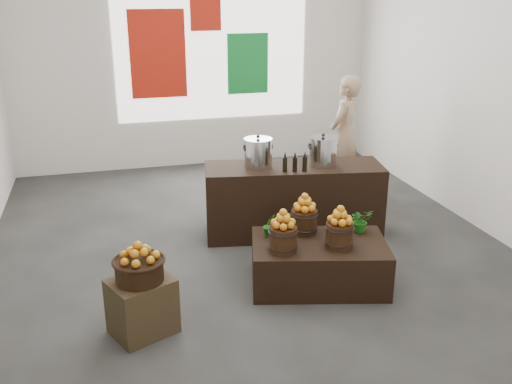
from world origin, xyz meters
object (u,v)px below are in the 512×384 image
object	(u,v)px
stock_pot_center	(323,152)
shopper	(344,136)
stock_pot_left	(258,154)
wicker_basket	(139,270)
crate	(142,306)
display_table	(319,263)
counter	(293,200)

from	to	relation	value
stock_pot_center	shopper	world-z (taller)	shopper
stock_pot_left	stock_pot_center	xyz separation A→B (m)	(0.77, -0.13, 0.00)
wicker_basket	shopper	bearing A→B (deg)	42.78
crate	display_table	xyz separation A→B (m)	(1.84, 0.42, -0.03)
crate	wicker_basket	size ratio (longest dim) A/B	1.25
display_table	counter	bearing A→B (deg)	97.03
display_table	stock_pot_left	bearing A→B (deg)	115.20
crate	shopper	world-z (taller)	shopper
crate	stock_pot_left	world-z (taller)	stock_pot_left
wicker_basket	stock_pot_center	xyz separation A→B (m)	(2.34, 1.67, 0.43)
display_table	stock_pot_left	world-z (taller)	stock_pot_left
wicker_basket	shopper	xyz separation A→B (m)	(3.19, 2.95, 0.26)
wicker_basket	counter	distance (m)	2.65
stock_pot_left	shopper	bearing A→B (deg)	35.24
wicker_basket	stock_pot_left	distance (m)	2.43
display_table	counter	size ratio (longest dim) A/B	0.63
counter	shopper	distance (m)	1.76
counter	stock_pot_center	distance (m)	0.70
stock_pot_center	counter	bearing A→B (deg)	170.32
crate	stock_pot_center	distance (m)	2.98
display_table	stock_pot_left	xyz separation A→B (m)	(-0.27, 1.39, 0.81)
counter	crate	bearing A→B (deg)	-129.46
shopper	stock_pot_left	bearing A→B (deg)	-8.34
stock_pot_center	crate	bearing A→B (deg)	-144.42
crate	wicker_basket	bearing A→B (deg)	0.00
display_table	counter	xyz separation A→B (m)	(0.17, 1.31, 0.20)
wicker_basket	shopper	world-z (taller)	shopper
display_table	stock_pot_center	world-z (taller)	stock_pot_center
counter	stock_pot_left	size ratio (longest dim) A/B	6.47
counter	stock_pot_left	distance (m)	0.75
display_table	shopper	world-z (taller)	shopper
shopper	crate	bearing A→B (deg)	-0.80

